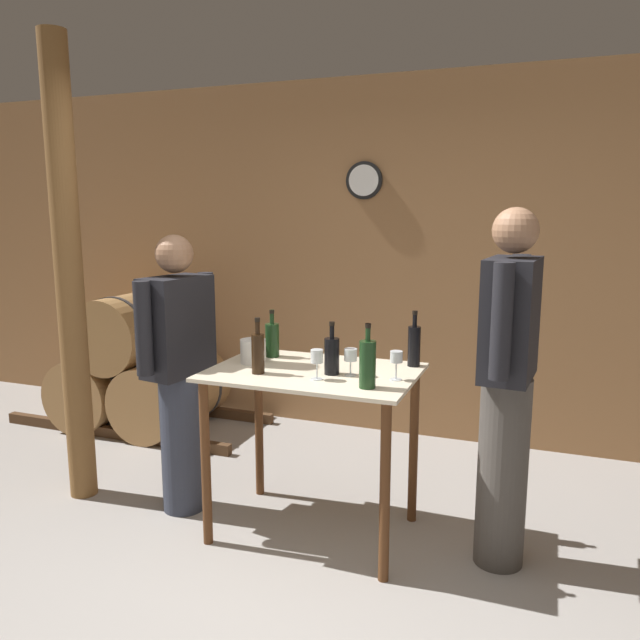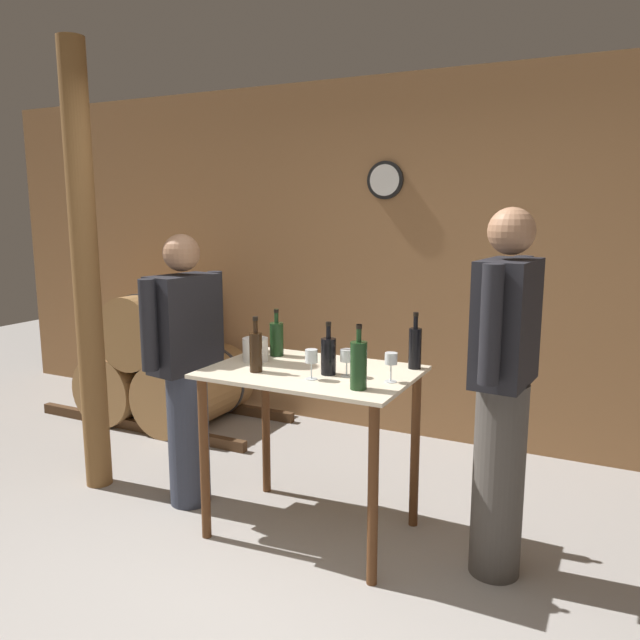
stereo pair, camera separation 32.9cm
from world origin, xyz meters
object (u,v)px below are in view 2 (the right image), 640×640
at_px(wine_bottle_left, 256,350).
at_px(wine_glass_near_center, 347,357).
at_px(wine_bottle_right, 359,364).
at_px(wine_bottle_far_right, 415,347).
at_px(ice_bucket, 255,350).
at_px(wine_bottle_far_left, 277,338).
at_px(wooden_post, 86,274).
at_px(wine_glass_near_left, 311,358).
at_px(wine_bottle_center, 328,355).
at_px(person_visitor_with_scarf, 186,366).
at_px(person_host, 503,388).
at_px(wine_glass_near_right, 391,360).

distance_m(wine_bottle_left, wine_glass_near_center, 0.47).
height_order(wine_bottle_right, wine_bottle_far_right, wine_bottle_right).
height_order(wine_bottle_right, ice_bucket, wine_bottle_right).
bearing_deg(wine_bottle_far_left, wine_bottle_far_right, 5.00).
distance_m(wooden_post, wine_glass_near_left, 1.61).
bearing_deg(wine_bottle_right, wine_bottle_far_right, 76.52).
xyz_separation_m(wine_bottle_center, ice_bucket, (-0.48, 0.07, -0.04)).
distance_m(wine_bottle_far_right, person_visitor_with_scarf, 1.33).
distance_m(wine_bottle_far_left, person_host, 1.31).
bearing_deg(wine_bottle_left, wine_glass_near_center, 15.68).
bearing_deg(wine_glass_near_right, wooden_post, -178.52).
relative_size(wine_glass_near_right, person_visitor_with_scarf, 0.09).
xyz_separation_m(wooden_post, wine_bottle_center, (1.61, 0.04, -0.34)).
relative_size(wine_bottle_center, person_host, 0.16).
height_order(wine_bottle_far_left, person_visitor_with_scarf, person_visitor_with_scarf).
relative_size(wine_bottle_left, wine_glass_near_right, 1.99).
bearing_deg(person_host, ice_bucket, -179.45).
bearing_deg(wine_glass_near_left, wine_glass_near_center, 44.34).
relative_size(wooden_post, ice_bucket, 19.34).
bearing_deg(wooden_post, person_host, 2.87).
xyz_separation_m(wine_glass_near_left, person_host, (0.89, 0.20, -0.09)).
height_order(wine_bottle_right, person_visitor_with_scarf, person_visitor_with_scarf).
relative_size(wooden_post, wine_glass_near_right, 18.62).
bearing_deg(person_host, wine_bottle_far_right, 155.38).
relative_size(wine_bottle_right, ice_bucket, 2.20).
relative_size(wine_bottle_far_left, wine_glass_near_left, 1.79).
distance_m(wine_bottle_far_right, wine_glass_near_center, 0.40).
bearing_deg(wine_bottle_far_left, ice_bucket, -101.75).
relative_size(wooden_post, wine_glass_near_center, 19.51).
relative_size(wine_glass_near_right, person_host, 0.08).
height_order(wine_bottle_far_left, wine_bottle_far_right, wine_bottle_far_right).
relative_size(wine_glass_near_center, person_host, 0.08).
bearing_deg(wine_glass_near_left, wine_bottle_far_right, 47.93).
relative_size(wine_bottle_center, wine_bottle_far_right, 0.90).
xyz_separation_m(wine_bottle_right, wine_bottle_far_right, (0.12, 0.48, -0.00)).
xyz_separation_m(wine_bottle_center, wine_glass_near_right, (0.33, 0.01, 0.01)).
bearing_deg(wine_bottle_center, person_visitor_with_scarf, 178.93).
bearing_deg(wine_bottle_center, wine_bottle_left, -161.49).
distance_m(wine_glass_near_left, ice_bucket, 0.49).
relative_size(wine_bottle_right, wine_bottle_far_right, 1.03).
height_order(wine_bottle_far_left, wine_bottle_right, wine_bottle_right).
relative_size(wine_bottle_right, person_visitor_with_scarf, 0.19).
bearing_deg(ice_bucket, wine_bottle_center, -8.22).
distance_m(person_host, person_visitor_with_scarf, 1.78).
relative_size(wine_bottle_right, wine_glass_near_left, 2.04).
relative_size(wooden_post, person_host, 1.55).
relative_size(wine_bottle_far_right, wine_glass_near_right, 2.07).
bearing_deg(wine_bottle_far_right, person_host, -24.62).
xyz_separation_m(wine_bottle_right, wine_glass_near_left, (-0.27, 0.05, -0.01)).
bearing_deg(person_host, wine_glass_near_left, -167.09).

